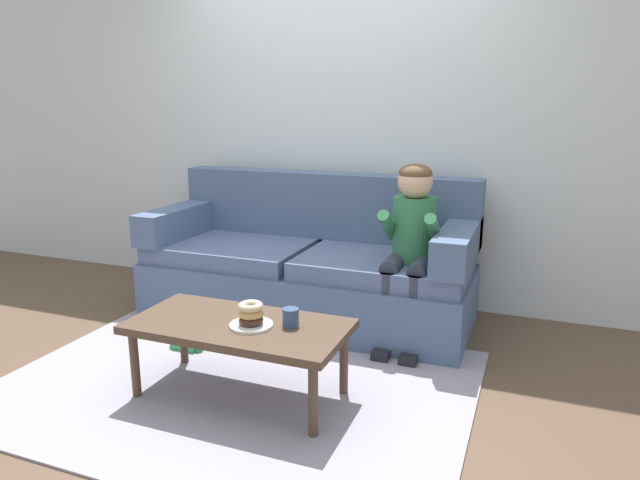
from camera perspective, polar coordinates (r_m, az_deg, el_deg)
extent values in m
plane|color=brown|center=(3.29, -6.34, -12.53)|extent=(10.00, 10.00, 0.00)
cube|color=silver|center=(4.24, 2.17, 13.00)|extent=(8.00, 0.10, 2.80)
cube|color=#9993A3|center=(3.09, -8.55, -14.27)|extent=(2.41, 1.76, 0.01)
cube|color=slate|center=(3.89, -1.26, -5.18)|extent=(2.19, 0.90, 0.38)
cube|color=slate|center=(4.02, -8.80, -1.03)|extent=(1.05, 0.74, 0.12)
cube|color=slate|center=(3.61, 6.49, -2.64)|extent=(1.05, 0.74, 0.12)
cube|color=slate|center=(4.07, 0.60, 3.56)|extent=(2.19, 0.20, 0.47)
cube|color=slate|center=(4.26, -13.78, 1.91)|extent=(0.20, 0.90, 0.22)
cube|color=slate|center=(3.53, 13.83, -0.46)|extent=(0.20, 0.90, 0.22)
cube|color=#4C3828|center=(2.83, -8.23, -8.65)|extent=(1.08, 0.53, 0.04)
cylinder|color=#4C3828|center=(3.01, -18.22, -11.93)|extent=(0.04, 0.04, 0.36)
cylinder|color=#4C3828|center=(2.56, -0.70, -15.98)|extent=(0.04, 0.04, 0.36)
cylinder|color=#4C3828|center=(3.31, -13.67, -9.27)|extent=(0.04, 0.04, 0.36)
cylinder|color=#4C3828|center=(2.90, 2.43, -12.23)|extent=(0.04, 0.04, 0.36)
cylinder|color=#337A4C|center=(3.47, 9.49, 1.06)|extent=(0.26, 0.26, 0.40)
sphere|color=#DBAD89|center=(3.40, 9.62, 5.87)|extent=(0.21, 0.21, 0.21)
ellipsoid|color=brown|center=(3.40, 9.65, 6.66)|extent=(0.20, 0.20, 0.12)
cylinder|color=#333847|center=(3.39, 7.51, -2.48)|extent=(0.11, 0.30, 0.11)
cylinder|color=#333847|center=(3.33, 6.76, -6.96)|extent=(0.09, 0.09, 0.44)
cube|color=black|center=(3.38, 6.42, -11.22)|extent=(0.10, 0.20, 0.06)
cylinder|color=#337A4C|center=(3.39, 6.90, 1.46)|extent=(0.07, 0.29, 0.23)
cylinder|color=#333847|center=(3.36, 10.16, -2.73)|extent=(0.11, 0.30, 0.11)
cylinder|color=#333847|center=(3.29, 9.47, -7.27)|extent=(0.09, 0.09, 0.44)
cube|color=black|center=(3.34, 9.12, -11.57)|extent=(0.10, 0.20, 0.06)
cylinder|color=#337A4C|center=(3.34, 11.42, 1.09)|extent=(0.07, 0.29, 0.23)
cylinder|color=white|center=(2.77, -6.97, -8.54)|extent=(0.21, 0.21, 0.01)
torus|color=#422619|center=(2.76, -6.99, -8.06)|extent=(0.16, 0.16, 0.04)
torus|color=tan|center=(2.74, -7.01, -7.36)|extent=(0.16, 0.16, 0.04)
torus|color=beige|center=(2.73, -7.03, -6.66)|extent=(0.15, 0.15, 0.04)
cylinder|color=#334C72|center=(2.74, -2.99, -7.83)|extent=(0.08, 0.08, 0.09)
cube|color=#339E56|center=(3.53, -13.38, -10.45)|extent=(0.16, 0.09, 0.05)
cylinder|color=#339E56|center=(3.58, -14.52, -10.20)|extent=(0.06, 0.06, 0.05)
cylinder|color=#339E56|center=(3.49, -12.21, -10.71)|extent=(0.06, 0.06, 0.05)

